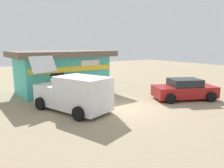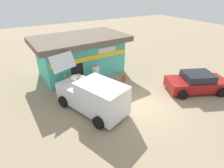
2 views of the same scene
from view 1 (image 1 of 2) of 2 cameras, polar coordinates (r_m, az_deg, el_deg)
The scene contains 8 objects.
ground_plane at distance 12.19m, azimuth 4.14°, elevation -6.27°, with size 60.00×60.00×0.00m, color #9E896B.
storefront_bar at distance 16.76m, azimuth -12.86°, elevation 3.53°, with size 7.37×4.73×3.02m.
delivery_van at distance 11.60m, azimuth -10.00°, elevation -2.45°, with size 3.24×5.03×2.83m.
parked_sedan at distance 14.72m, azimuth 18.44°, elevation -1.40°, with size 4.27×3.24×1.33m.
vendor_standing at distance 14.61m, azimuth -8.87°, elevation 0.26°, with size 0.56×0.41×1.66m.
customer_bending at distance 14.22m, azimuth -15.95°, elevation -1.01°, with size 0.76×0.57×1.26m.
unloaded_banana_pile at distance 14.05m, azimuth -18.21°, elevation -3.60°, with size 1.00×0.93×0.49m.
paint_bucket at distance 15.24m, azimuth -0.89°, elevation -2.11°, with size 0.30×0.30×0.42m, color #BF3F33.
Camera 1 is at (-7.16, -9.25, 3.44)m, focal length 34.82 mm.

